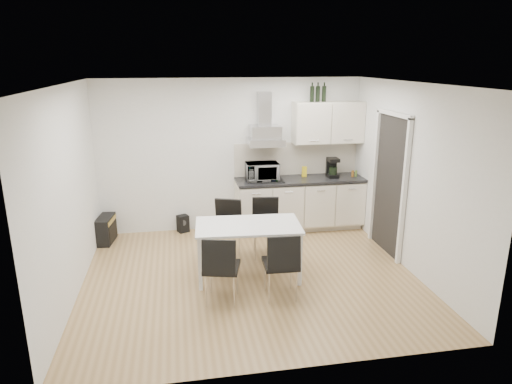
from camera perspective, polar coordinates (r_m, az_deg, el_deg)
ground at (r=6.40m, az=-0.69°, el=-10.53°), size 4.50×4.50×0.00m
wall_back at (r=7.86m, az=-3.11°, el=4.58°), size 4.50×0.10×2.60m
wall_front at (r=4.08m, az=3.89°, el=-6.66°), size 4.50×0.10×2.60m
wall_left at (r=6.01m, az=-22.41°, el=-0.31°), size 0.10×4.00×2.60m
wall_right at (r=6.67m, az=18.73°, el=1.61°), size 0.10×4.00×2.60m
ceiling at (r=5.73m, az=-0.78°, el=13.39°), size 4.50×4.50×0.00m
doorway at (r=7.18m, az=16.21°, el=0.77°), size 0.08×1.04×2.10m
kitchenette at (r=7.94m, az=5.67°, el=1.16°), size 2.22×0.64×2.52m
dining_table at (r=6.17m, az=-1.00°, el=-4.79°), size 1.46×0.90×0.75m
chair_far_left at (r=6.80m, az=-3.83°, el=-4.86°), size 0.59×0.62×0.88m
chair_far_right at (r=6.88m, az=1.27°, el=-4.59°), size 0.50×0.55×0.88m
chair_near_left at (r=5.65m, az=-4.31°, el=-9.46°), size 0.55×0.59×0.88m
chair_near_right at (r=5.73m, az=3.09°, el=-9.04°), size 0.46×0.52×0.88m
guitar_amp at (r=7.86m, az=-18.25°, el=-4.46°), size 0.29×0.55×0.43m
floor_speaker at (r=8.02m, az=-9.12°, el=-3.92°), size 0.23×0.22×0.30m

